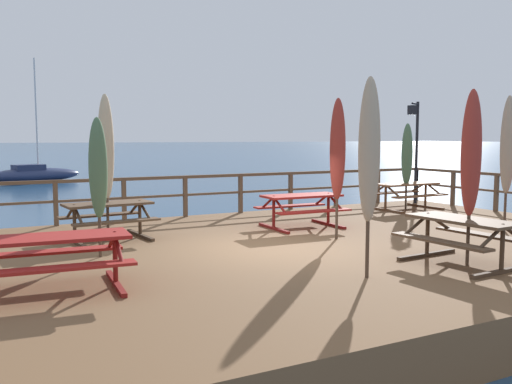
# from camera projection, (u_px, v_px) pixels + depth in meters

# --- Properties ---
(ground_plane) EXTENTS (600.00, 600.00, 0.00)m
(ground_plane) POSITION_uv_depth(u_px,v_px,m) (274.00, 285.00, 10.67)
(ground_plane) COLOR navy
(wooden_deck) EXTENTS (16.53, 9.71, 0.73)m
(wooden_deck) POSITION_uv_depth(u_px,v_px,m) (274.00, 267.00, 10.63)
(wooden_deck) COLOR brown
(wooden_deck) RESTS_ON ground
(railing_waterside_far) EXTENTS (16.33, 0.10, 1.09)m
(railing_waterside_far) POSITION_uv_depth(u_px,v_px,m) (185.00, 189.00, 14.66)
(railing_waterside_far) COLOR brown
(railing_waterside_far) RESTS_ON wooden_deck
(picnic_table_front_right) EXTENTS (1.88, 1.47, 0.78)m
(picnic_table_front_right) POSITION_uv_depth(u_px,v_px,m) (302.00, 204.00, 12.94)
(picnic_table_front_right) COLOR maroon
(picnic_table_front_right) RESTS_ON wooden_deck
(picnic_table_mid_right) EXTENTS (1.83, 1.54, 0.78)m
(picnic_table_mid_right) POSITION_uv_depth(u_px,v_px,m) (108.00, 213.00, 11.37)
(picnic_table_mid_right) COLOR brown
(picnic_table_mid_right) RESTS_ON wooden_deck
(picnic_table_back_left) EXTENTS (2.26, 1.58, 0.78)m
(picnic_table_back_left) POSITION_uv_depth(u_px,v_px,m) (48.00, 251.00, 7.50)
(picnic_table_back_left) COLOR maroon
(picnic_table_back_left) RESTS_ON wooden_deck
(picnic_table_mid_left) EXTENTS (1.52, 1.91, 0.78)m
(picnic_table_mid_left) POSITION_uv_depth(u_px,v_px,m) (463.00, 231.00, 9.15)
(picnic_table_mid_left) COLOR brown
(picnic_table_mid_left) RESTS_ON wooden_deck
(picnic_table_front_left) EXTENTS (2.00, 1.47, 0.78)m
(picnic_table_front_left) POSITION_uv_depth(u_px,v_px,m) (406.00, 190.00, 16.20)
(picnic_table_front_left) COLOR brown
(picnic_table_front_left) RESTS_ON wooden_deck
(patio_umbrella_short_mid) EXTENTS (0.32, 0.32, 2.97)m
(patio_umbrella_short_mid) POSITION_uv_depth(u_px,v_px,m) (369.00, 151.00, 8.15)
(patio_umbrella_short_mid) COLOR #4C3828
(patio_umbrella_short_mid) RESTS_ON wooden_deck
(patio_umbrella_short_front) EXTENTS (0.32, 0.32, 2.96)m
(patio_umbrella_short_front) POSITION_uv_depth(u_px,v_px,m) (106.00, 147.00, 11.27)
(patio_umbrella_short_front) COLOR #4C3828
(patio_umbrella_short_front) RESTS_ON wooden_deck
(patio_umbrella_tall_back_left) EXTENTS (0.32, 0.32, 2.88)m
(patio_umbrella_tall_back_left) POSITION_uv_depth(u_px,v_px,m) (338.00, 150.00, 11.32)
(patio_umbrella_tall_back_left) COLOR #4C3828
(patio_umbrella_tall_back_left) RESTS_ON wooden_deck
(patio_umbrella_tall_front) EXTENTS (0.32, 0.32, 3.01)m
(patio_umbrella_tall_front) POSITION_uv_depth(u_px,v_px,m) (508.00, 145.00, 12.27)
(patio_umbrella_tall_front) COLOR #4C3828
(patio_umbrella_tall_front) RESTS_ON wooden_deck
(patio_umbrella_tall_mid_left) EXTENTS (0.32, 0.32, 2.86)m
(patio_umbrella_tall_mid_left) POSITION_uv_depth(u_px,v_px,m) (471.00, 154.00, 8.99)
(patio_umbrella_tall_mid_left) COLOR #4C3828
(patio_umbrella_tall_mid_left) RESTS_ON wooden_deck
(patio_umbrella_tall_mid_right) EXTENTS (0.32, 0.32, 2.50)m
(patio_umbrella_tall_mid_right) POSITION_uv_depth(u_px,v_px,m) (407.00, 155.00, 16.06)
(patio_umbrella_tall_mid_right) COLOR #4C3828
(patio_umbrella_tall_mid_right) RESTS_ON wooden_deck
(patio_umbrella_short_back) EXTENTS (0.32, 0.32, 2.44)m
(patio_umbrella_short_back) POSITION_uv_depth(u_px,v_px,m) (98.00, 169.00, 9.62)
(patio_umbrella_short_back) COLOR #4C3828
(patio_umbrella_short_back) RESTS_ON wooden_deck
(lamp_post_hooked) EXTENTS (0.63, 0.41, 3.20)m
(lamp_post_hooked) POSITION_uv_depth(u_px,v_px,m) (415.00, 137.00, 17.41)
(lamp_post_hooked) COLOR black
(lamp_post_hooked) RESTS_ON wooden_deck
(sailboat_distant) EXTENTS (6.23, 3.29, 7.72)m
(sailboat_distant) POSITION_uv_depth(u_px,v_px,m) (33.00, 174.00, 34.96)
(sailboat_distant) COLOR navy
(sailboat_distant) RESTS_ON ground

